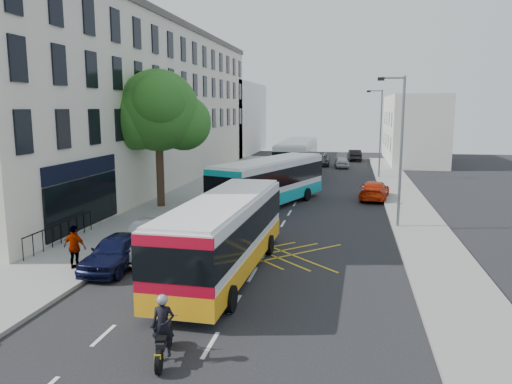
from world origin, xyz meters
The scene contains 21 objects.
ground centered at (0.00, 0.00, 0.00)m, with size 120.00×120.00×0.00m, color black.
pavement_left centered at (-8.50, 15.00, 0.07)m, with size 5.00×70.00×0.15m, color gray.
pavement_right centered at (7.50, 15.00, 0.07)m, with size 3.00×70.00×0.15m, color gray.
terrace_main centered at (-14.00, 24.49, 6.76)m, with size 8.30×45.00×13.50m.
terrace_far centered at (-14.00, 55.00, 5.00)m, with size 8.00×20.00×10.00m, color silver.
building_right centered at (11.00, 48.00, 4.00)m, with size 6.00×18.00×8.00m, color silver.
street_tree centered at (-8.51, 14.97, 6.29)m, with size 6.30×5.70×8.80m.
lamp_near centered at (6.20, 12.00, 4.62)m, with size 1.45×0.15×8.00m.
lamp_far centered at (6.20, 32.00, 4.62)m, with size 1.45×0.15×8.00m.
railings centered at (-9.70, 5.30, 0.72)m, with size 0.08×5.60×1.14m, color black, non-canonical shape.
bus_near centered at (-1.11, 2.98, 1.60)m, with size 2.95×10.91×3.05m.
bus_mid centered at (-1.57, 16.91, 1.66)m, with size 6.30×11.44×3.16m.
bus_far centered at (-1.33, 31.61, 1.83)m, with size 3.15×12.37×3.48m.
motorbike centered at (-0.96, -4.01, 0.85)m, with size 0.72×2.02×1.80m.
parked_car_blue centered at (-5.60, 2.76, 0.71)m, with size 1.68×4.17×1.42m, color black.
parked_car_silver centered at (-4.90, 4.67, 0.78)m, with size 1.64×4.71×1.55m, color #A1A4A9.
red_hatchback centered at (5.42, 20.79, 0.67)m, with size 1.87×4.59×1.33m, color red.
distant_car_grey centered at (0.22, 41.79, 0.63)m, with size 2.08×4.52×1.26m, color #3F4247.
distant_car_silver centered at (2.72, 39.98, 0.62)m, with size 1.47×3.65×1.24m, color #B6BBBF.
distant_car_dark centered at (4.12, 48.02, 0.68)m, with size 1.45×4.16×1.37m, color black.
pedestrian_far centered at (-7.00, 2.02, 1.03)m, with size 1.03×0.43×1.77m, color gray.
Camera 1 is at (3.67, -15.46, 6.49)m, focal length 35.00 mm.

